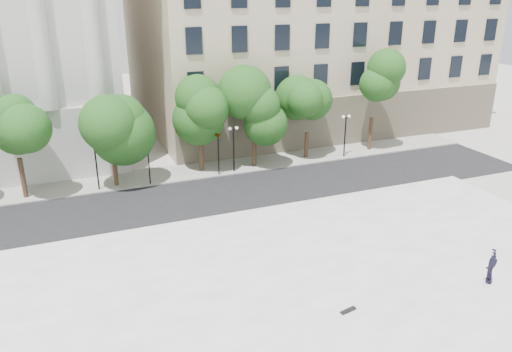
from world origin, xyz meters
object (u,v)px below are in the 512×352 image
object	(u,v)px
traffic_light_east	(218,134)
person_lying	(489,279)
skateboard	(348,310)
traffic_light_west	(147,142)

from	to	relation	value
traffic_light_east	person_lying	bearing A→B (deg)	-70.18
traffic_light_east	person_lying	xyz separation A→B (m)	(7.72, -21.42, -2.91)
traffic_light_east	skateboard	size ratio (longest dim) A/B	4.81
traffic_light_west	skateboard	bearing A→B (deg)	-75.26
person_lying	skateboard	bearing A→B (deg)	134.15
traffic_light_east	skateboard	distance (m)	21.05
traffic_light_west	person_lying	world-z (taller)	traffic_light_west
traffic_light_west	skateboard	size ratio (longest dim) A/B	4.82
traffic_light_east	skateboard	xyz separation A→B (m)	(-0.28, -20.82, -3.12)
traffic_light_west	traffic_light_east	world-z (taller)	traffic_light_west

